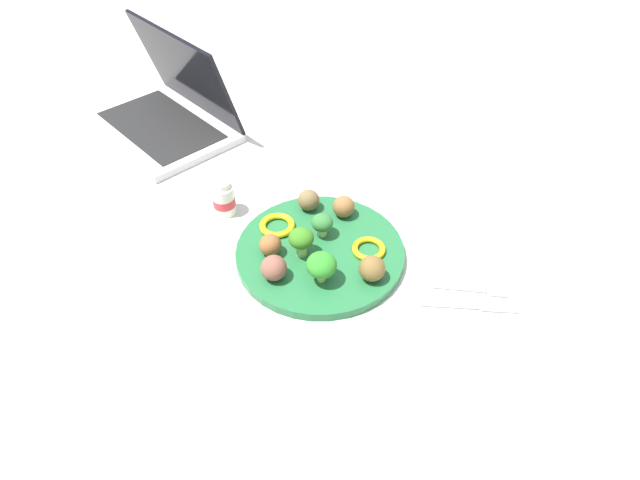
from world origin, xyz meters
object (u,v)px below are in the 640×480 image
at_px(meatball_near_rim, 274,268).
at_px(knife, 473,305).
at_px(broccoli_floret_front_left, 301,239).
at_px(napkin, 467,298).
at_px(meatball_back_right, 309,200).
at_px(pepper_ring_back_left, 277,225).
at_px(fork, 473,288).
at_px(yogurt_bottle, 224,199).
at_px(broccoli_floret_back_right, 322,223).
at_px(meatball_front_left, 372,268).
at_px(laptop, 168,112).
at_px(broccoli_floret_center, 321,265).
at_px(meatball_back_left, 344,207).
at_px(meatball_mid_right, 270,245).
at_px(plate, 320,252).
at_px(pepper_ring_mid_left, 369,249).

relative_size(meatball_near_rim, knife, 0.28).
height_order(broccoli_floret_front_left, napkin, broccoli_floret_front_left).
distance_m(meatball_back_right, pepper_ring_back_left, 0.08).
height_order(fork, yogurt_bottle, yogurt_bottle).
distance_m(broccoli_floret_back_right, knife, 0.27).
xyz_separation_m(meatball_front_left, laptop, (-0.53, 0.33, 0.00)).
height_order(meatball_back_right, yogurt_bottle, yogurt_bottle).
bearing_deg(broccoli_floret_center, napkin, 10.44).
relative_size(pepper_ring_back_left, fork, 0.50).
height_order(broccoli_floret_front_left, yogurt_bottle, broccoli_floret_front_left).
bearing_deg(broccoli_floret_front_left, meatball_near_rim, -111.82).
relative_size(broccoli_floret_back_right, meatball_near_rim, 1.02).
height_order(pepper_ring_back_left, laptop, laptop).
xyz_separation_m(meatball_back_left, knife, (0.24, -0.14, -0.03)).
xyz_separation_m(meatball_front_left, meatball_back_left, (-0.08, 0.13, -0.00)).
xyz_separation_m(broccoli_floret_front_left, meatball_mid_right, (-0.05, -0.01, -0.01)).
distance_m(plate, broccoli_floret_front_left, 0.05).
height_order(meatball_near_rim, laptop, laptop).
relative_size(meatball_mid_right, laptop, 0.10).
xyz_separation_m(meatball_mid_right, napkin, (0.32, 0.01, -0.03)).
xyz_separation_m(napkin, fork, (0.01, 0.02, 0.00)).
bearing_deg(laptop, pepper_ring_mid_left, -28.05).
relative_size(knife, yogurt_bottle, 2.19).
bearing_deg(meatball_back_right, laptop, 152.86).
relative_size(meatball_front_left, fork, 0.34).
distance_m(pepper_ring_mid_left, knife, 0.19).
relative_size(meatball_back_left, pepper_ring_mid_left, 0.70).
bearing_deg(laptop, meatball_back_left, -23.68).
height_order(meatball_near_rim, yogurt_bottle, yogurt_bottle).
distance_m(plate, meatball_near_rim, 0.10).
height_order(plate, fork, plate).
bearing_deg(knife, napkin, 118.53).
bearing_deg(pepper_ring_back_left, pepper_ring_mid_left, -3.61).
xyz_separation_m(meatball_near_rim, meatball_front_left, (0.15, 0.04, 0.00)).
xyz_separation_m(napkin, laptop, (-0.68, 0.32, 0.04)).
distance_m(plate, laptop, 0.52).
distance_m(plate, meatball_front_left, 0.11).
relative_size(pepper_ring_mid_left, napkin, 0.33).
bearing_deg(broccoli_floret_front_left, meatball_mid_right, -165.27).
bearing_deg(yogurt_bottle, meatball_mid_right, -36.54).
distance_m(broccoli_floret_center, meatball_front_left, 0.08).
distance_m(broccoli_floret_front_left, meatball_near_rim, 0.07).
bearing_deg(pepper_ring_mid_left, meatball_front_left, -73.20).
bearing_deg(pepper_ring_back_left, broccoli_floret_front_left, -39.01).
distance_m(broccoli_floret_front_left, laptop, 0.51).
bearing_deg(napkin, pepper_ring_mid_left, 165.43).
xyz_separation_m(broccoli_floret_front_left, fork, (0.28, 0.01, -0.04)).
relative_size(meatball_back_right, fork, 0.32).
height_order(broccoli_floret_center, yogurt_bottle, broccoli_floret_center).
xyz_separation_m(meatball_front_left, meatball_mid_right, (-0.17, 0.01, -0.00)).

